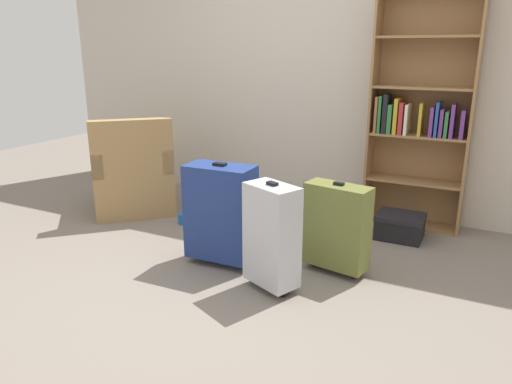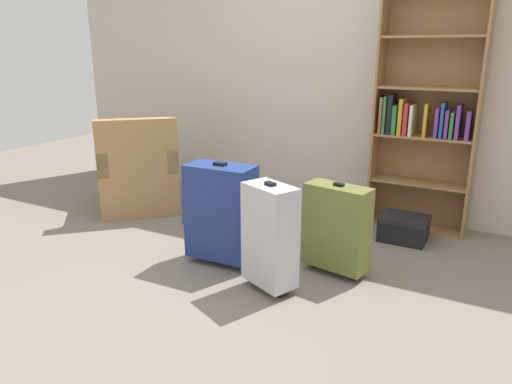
# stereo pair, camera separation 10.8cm
# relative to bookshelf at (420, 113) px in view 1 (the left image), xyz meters

# --- Properties ---
(ground_plane) EXTENTS (10.24, 10.24, 0.00)m
(ground_plane) POSITION_rel_bookshelf_xyz_m (-0.94, -1.75, -0.97)
(ground_plane) COLOR slate
(back_wall) EXTENTS (5.85, 0.10, 2.60)m
(back_wall) POSITION_rel_bookshelf_xyz_m (-0.94, 0.17, 0.33)
(back_wall) COLOR beige
(back_wall) RESTS_ON ground
(bookshelf) EXTENTS (0.80, 0.27, 1.95)m
(bookshelf) POSITION_rel_bookshelf_xyz_m (0.00, 0.00, 0.00)
(bookshelf) COLOR olive
(bookshelf) RESTS_ON ground
(armchair) EXTENTS (0.99, 0.99, 0.90)m
(armchair) POSITION_rel_bookshelf_xyz_m (-2.39, -0.81, -0.65)
(armchair) COLOR #9E7A4C
(armchair) RESTS_ON ground
(mug) EXTENTS (0.12, 0.08, 0.10)m
(mug) POSITION_rel_bookshelf_xyz_m (-1.77, -0.91, -0.92)
(mug) COLOR #1959A5
(mug) RESTS_ON ground
(storage_box) EXTENTS (0.37, 0.30, 0.20)m
(storage_box) POSITION_rel_bookshelf_xyz_m (-0.01, -0.39, -0.86)
(storage_box) COLOR black
(storage_box) RESTS_ON ground
(suitcase_olive) EXTENTS (0.46, 0.26, 0.64)m
(suitcase_olive) POSITION_rel_bookshelf_xyz_m (-0.29, -1.21, -0.63)
(suitcase_olive) COLOR brown
(suitcase_olive) RESTS_ON ground
(suitcase_navy_blue) EXTENTS (0.48, 0.26, 0.74)m
(suitcase_navy_blue) POSITION_rel_bookshelf_xyz_m (-1.07, -1.44, -0.58)
(suitcase_navy_blue) COLOR navy
(suitcase_navy_blue) RESTS_ON ground
(suitcase_silver) EXTENTS (0.39, 0.32, 0.71)m
(suitcase_silver) POSITION_rel_bookshelf_xyz_m (-0.58, -1.64, -0.60)
(suitcase_silver) COLOR #B7BABF
(suitcase_silver) RESTS_ON ground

